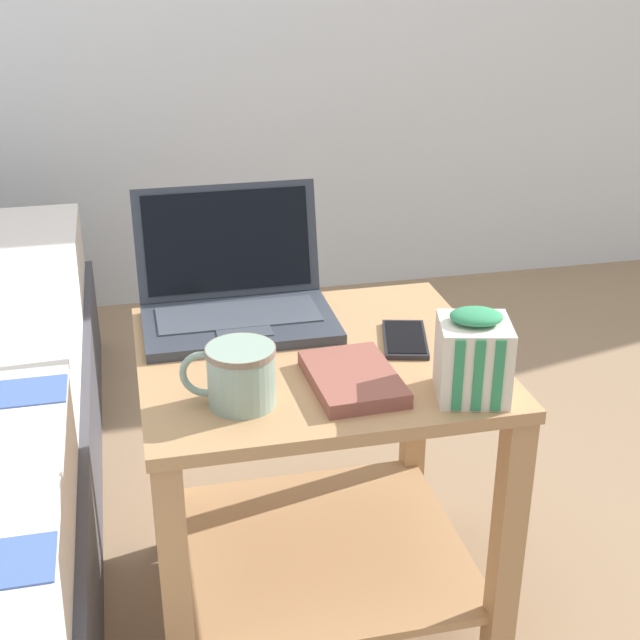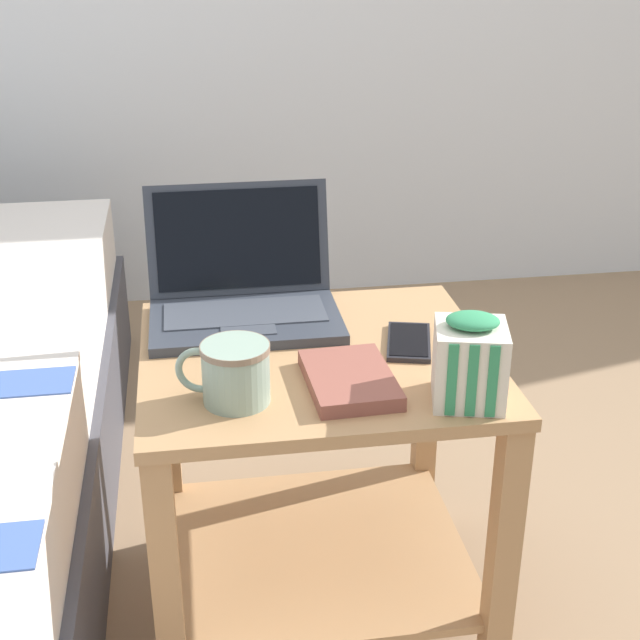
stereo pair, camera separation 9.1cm
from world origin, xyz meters
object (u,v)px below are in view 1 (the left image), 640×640
at_px(mug_front_left, 239,373).
at_px(closed_book, 353,379).
at_px(laptop, 236,295).
at_px(snack_bag, 473,356).
at_px(cell_phone, 405,339).

xyz_separation_m(mug_front_left, closed_book, (0.18, 0.02, -0.04)).
distance_m(laptop, mug_front_left, 0.32).
distance_m(snack_bag, closed_book, 0.19).
bearing_deg(mug_front_left, cell_phone, 26.02).
bearing_deg(laptop, closed_book, -64.38).
xyz_separation_m(mug_front_left, snack_bag, (0.35, -0.05, 0.01)).
height_order(laptop, snack_bag, laptop).
bearing_deg(closed_book, cell_phone, 45.83).
relative_size(mug_front_left, snack_bag, 1.01).
height_order(mug_front_left, cell_phone, mug_front_left).
relative_size(laptop, mug_front_left, 2.37).
height_order(snack_bag, closed_book, snack_bag).
bearing_deg(snack_bag, closed_book, 157.47).
distance_m(mug_front_left, closed_book, 0.19).
height_order(laptop, mug_front_left, laptop).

